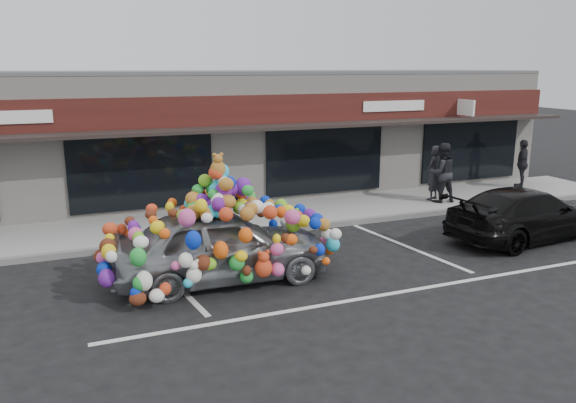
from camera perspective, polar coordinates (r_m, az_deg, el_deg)
name	(u,v)px	position (r m, az deg, el deg)	size (l,w,h in m)	color
ground	(309,263)	(13.19, 2.15, -6.23)	(90.00, 90.00, 0.00)	black
shop_building	(215,132)	(20.54, -7.46, 7.02)	(24.00, 7.20, 4.31)	beige
sidewalk	(255,218)	(16.73, -3.41, -1.67)	(26.00, 3.00, 0.15)	#969690
kerb	(272,231)	(15.37, -1.63, -3.03)	(26.00, 0.18, 0.16)	slate
parking_stripe_left	(170,278)	(12.50, -11.89, -7.64)	(0.12, 4.40, 0.01)	silver
parking_stripe_mid	(406,246)	(14.65, 11.92, -4.46)	(0.12, 4.40, 0.01)	silver
parking_stripe_right	(565,225)	(18.13, 26.30, -2.11)	(0.12, 4.40, 0.01)	silver
lane_line	(441,285)	(12.30, 15.25, -8.20)	(14.00, 0.12, 0.01)	silver
toy_car	(220,237)	(11.93, -6.87, -3.60)	(3.30, 4.95, 2.85)	#A1A8AC
black_sedan	(526,214)	(16.05, 23.07, -1.17)	(4.71, 1.91, 1.37)	black
pedestrian_a	(433,173)	(19.06, 14.55, 2.83)	(0.66, 0.43, 1.81)	black
pedestrian_b	(442,173)	(18.83, 15.33, 2.84)	(0.94, 0.73, 1.93)	black
pedestrian_c	(522,164)	(22.08, 22.69, 3.57)	(0.43, 1.03, 1.76)	black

